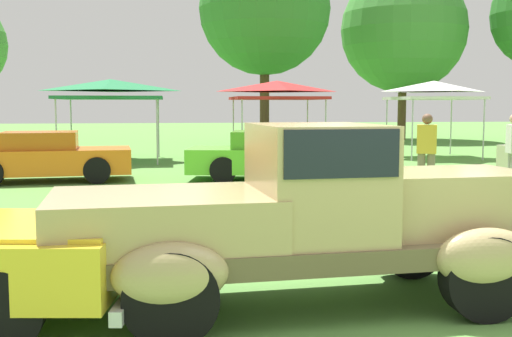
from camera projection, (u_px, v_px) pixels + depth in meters
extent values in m
plane|color=#568C3D|center=(391.00, 320.00, 5.57)|extent=(120.00, 120.00, 0.00)
cube|color=brown|center=(303.00, 247.00, 5.92)|extent=(4.64, 1.78, 0.20)
cube|color=tan|center=(438.00, 202.00, 6.16)|extent=(1.76, 1.21, 0.60)
cube|color=tan|center=(316.00, 180.00, 5.88)|extent=(1.19, 1.45, 1.04)
cube|color=black|center=(317.00, 148.00, 5.85)|extent=(1.09, 1.48, 0.40)
cube|color=tan|center=(164.00, 220.00, 5.62)|extent=(2.07, 1.55, 0.48)
ellipsoid|color=tan|center=(411.00, 226.00, 6.92)|extent=(0.94, 0.43, 0.52)
ellipsoid|color=tan|center=(485.00, 257.00, 5.51)|extent=(0.94, 0.43, 0.52)
ellipsoid|color=tan|center=(159.00, 237.00, 6.35)|extent=(0.94, 0.43, 0.52)
ellipsoid|color=tan|center=(170.00, 275.00, 4.95)|extent=(0.94, 0.43, 0.52)
sphere|color=silver|center=(497.00, 187.00, 6.78)|extent=(0.18, 0.18, 0.18)
cylinder|color=black|center=(411.00, 243.00, 6.94)|extent=(0.76, 0.24, 0.76)
cylinder|color=black|center=(484.00, 278.00, 5.53)|extent=(0.76, 0.24, 0.76)
cylinder|color=black|center=(159.00, 255.00, 6.37)|extent=(0.76, 0.24, 0.76)
cylinder|color=black|center=(171.00, 297.00, 4.97)|extent=(0.76, 0.24, 0.76)
cube|color=yellow|center=(21.00, 233.00, 5.50)|extent=(1.93, 1.67, 0.20)
cube|color=silver|center=(136.00, 288.00, 5.55)|extent=(0.33, 1.65, 0.12)
cylinder|color=black|center=(63.00, 261.00, 6.32)|extent=(0.66, 0.20, 0.66)
cylinder|color=black|center=(0.00, 312.00, 4.78)|extent=(0.66, 0.20, 0.66)
cube|color=orange|center=(47.00, 161.00, 15.57)|extent=(4.12, 2.04, 0.60)
cube|color=#BB5914|center=(40.00, 141.00, 15.49)|extent=(1.88, 1.60, 0.44)
cylinder|color=black|center=(97.00, 170.00, 15.11)|extent=(0.64, 0.22, 0.64)
cube|color=#60C62D|center=(281.00, 160.00, 15.84)|extent=(4.79, 2.52, 0.60)
cube|color=#4D9F24|center=(273.00, 140.00, 15.80)|extent=(2.24, 1.80, 0.44)
cylinder|color=black|center=(338.00, 171.00, 15.01)|extent=(0.64, 0.22, 0.64)
cylinder|color=black|center=(223.00, 170.00, 15.17)|extent=(0.64, 0.22, 0.64)
cylinder|color=#7F7056|center=(421.00, 174.00, 13.37)|extent=(0.16, 0.16, 0.86)
cylinder|color=#7F7056|center=(431.00, 174.00, 13.31)|extent=(0.16, 0.16, 0.86)
cube|color=gold|center=(427.00, 139.00, 13.27)|extent=(0.46, 0.38, 0.60)
sphere|color=brown|center=(427.00, 119.00, 13.23)|extent=(0.22, 0.22, 0.22)
cylinder|color=#9E998E|center=(511.00, 173.00, 13.55)|extent=(0.16, 0.16, 0.86)
cylinder|color=#B7B7BC|center=(159.00, 128.00, 22.78)|extent=(0.05, 0.05, 2.05)
cylinder|color=#B7B7BC|center=(157.00, 132.00, 19.78)|extent=(0.05, 0.05, 2.05)
cylinder|color=#B7B7BC|center=(71.00, 129.00, 22.36)|extent=(0.05, 0.05, 2.05)
cylinder|color=#B7B7BC|center=(56.00, 133.00, 19.37)|extent=(0.05, 0.05, 2.05)
cube|color=#1E703D|center=(111.00, 98.00, 20.96)|extent=(3.38, 3.38, 0.10)
pyramid|color=#1E703D|center=(111.00, 85.00, 20.92)|extent=(3.31, 3.31, 0.38)
cylinder|color=#B7B7BC|center=(307.00, 127.00, 24.01)|extent=(0.05, 0.05, 2.05)
cylinder|color=#B7B7BC|center=(326.00, 130.00, 21.24)|extent=(0.05, 0.05, 2.05)
cylinder|color=#B7B7BC|center=(233.00, 128.00, 23.63)|extent=(0.05, 0.05, 2.05)
cylinder|color=#B7B7BC|center=(242.00, 131.00, 20.86)|extent=(0.05, 0.05, 2.05)
cube|color=red|center=(277.00, 98.00, 22.33)|extent=(3.13, 3.13, 0.10)
pyramid|color=red|center=(277.00, 86.00, 22.29)|extent=(3.06, 3.06, 0.38)
cylinder|color=#B7B7BC|center=(451.00, 127.00, 24.00)|extent=(0.05, 0.05, 2.05)
cylinder|color=#B7B7BC|center=(484.00, 130.00, 21.50)|extent=(0.05, 0.05, 2.05)
cylinder|color=#B7B7BC|center=(387.00, 128.00, 23.65)|extent=(0.05, 0.05, 2.05)
cylinder|color=#B7B7BC|center=(412.00, 130.00, 21.16)|extent=(0.05, 0.05, 2.05)
cube|color=silver|center=(434.00, 98.00, 22.47)|extent=(2.81, 2.81, 0.10)
pyramid|color=silver|center=(434.00, 86.00, 22.43)|extent=(2.75, 2.75, 0.38)
cylinder|color=#47331E|center=(265.00, 95.00, 29.79)|extent=(0.44, 0.44, 4.60)
sphere|color=#337A2D|center=(265.00, 9.00, 29.39)|extent=(6.07, 6.07, 6.07)
cylinder|color=brown|center=(402.00, 102.00, 33.81)|extent=(0.44, 0.44, 3.97)
sphere|color=#428938|center=(404.00, 30.00, 33.43)|extent=(6.57, 6.57, 6.57)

